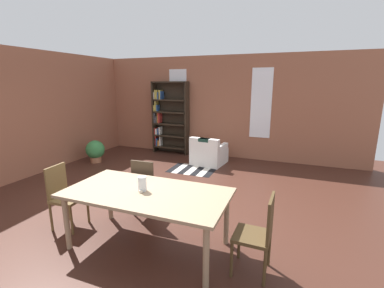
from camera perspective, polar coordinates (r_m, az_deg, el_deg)
ground_plane at (r=4.73m, az=-8.03°, el=-13.88°), size 9.81×9.81×0.00m
back_wall_brick at (r=7.82m, az=5.56°, el=7.90°), size 8.04×0.12×2.88m
left_wall_brick at (r=6.80m, az=-35.91°, el=4.74°), size 0.12×8.55×2.88m
window_pane_0 at (r=8.16m, az=-3.01°, el=9.17°), size 0.55×0.02×1.87m
window_pane_1 at (r=7.49m, az=14.63°, el=8.43°), size 0.55×0.02×1.87m
dining_table at (r=3.52m, az=-9.68°, el=-11.11°), size 2.10×1.06×0.78m
vase_on_table at (r=3.48m, az=-10.63°, el=-8.38°), size 0.11×0.11×0.19m
tealight_candle_0 at (r=3.46m, az=-10.95°, el=-9.99°), size 0.04×0.04×0.03m
dining_chair_head_right at (r=3.19m, az=14.17°, el=-17.92°), size 0.41×0.41×0.95m
dining_chair_head_left at (r=4.44m, az=-25.81°, el=-9.70°), size 0.43×0.43×0.95m
dining_chair_far_left at (r=4.41m, az=-9.80°, el=-8.70°), size 0.42×0.42×0.95m
bookshelf_tall at (r=8.16m, az=-5.12°, el=5.70°), size 1.12×0.30×2.17m
armchair_white at (r=7.10m, az=3.57°, el=-2.13°), size 0.89×0.89×0.75m
potted_plant_by_shelf at (r=7.70m, az=-20.06°, el=-1.32°), size 0.50×0.50×0.61m
striped_rug at (r=6.69m, az=0.07°, el=-5.52°), size 1.13×0.81×0.01m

